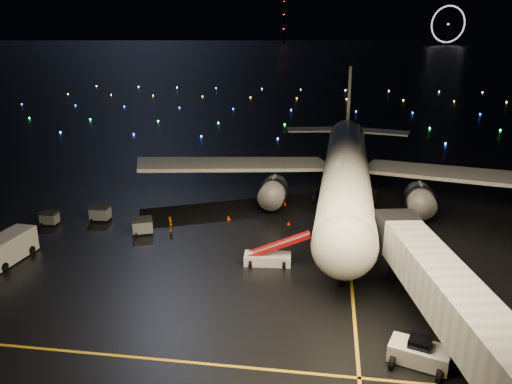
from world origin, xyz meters
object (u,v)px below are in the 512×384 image
baggage_cart_0 (100,213)px  airliner (348,141)px  service_truck (9,248)px  pushback_tug (419,351)px  baggage_cart_1 (142,226)px  crew_c (170,224)px  baggage_cart_2 (50,218)px  belt_loader (268,249)px

baggage_cart_0 → airliner: bearing=21.4°
service_truck → pushback_tug: bearing=-10.4°
pushback_tug → airliner: bearing=115.9°
pushback_tug → service_truck: bearing=-177.0°
baggage_cart_1 → pushback_tug: bearing=-58.4°
service_truck → baggage_cart_0: (4.03, 11.36, -0.42)m
crew_c → baggage_cart_0: size_ratio=0.81×
airliner → crew_c: size_ratio=31.51×
baggage_cart_2 → service_truck: bearing=-82.9°
pushback_tug → baggage_cart_1: bearing=163.5°
pushback_tug → crew_c: size_ratio=2.23×
baggage_cart_0 → belt_loader: bearing=-23.6°
belt_loader → service_truck: bearing=-177.8°
pushback_tug → service_truck: size_ratio=0.53×
belt_loader → baggage_cart_0: belt_loader is taller
crew_c → baggage_cart_1: (-2.81, -1.00, 0.04)m
pushback_tug → baggage_cart_1: (-26.19, 18.74, -0.01)m
belt_loader → baggage_cart_1: 15.40m
pushback_tug → baggage_cart_0: pushback_tug is taller
baggage_cart_0 → baggage_cart_2: 5.58m
service_truck → baggage_cart_1: bearing=44.2°
service_truck → baggage_cart_2: (-1.16, 9.31, -0.55)m
belt_loader → baggage_cart_0: 22.41m
belt_loader → baggage_cart_0: size_ratio=3.02×
baggage_cart_0 → baggage_cart_2: baggage_cart_0 is taller
pushback_tug → crew_c: bearing=158.9°
baggage_cart_2 → baggage_cart_0: bearing=21.5°
belt_loader → baggage_cart_1: (-14.40, 5.42, -0.67)m
pushback_tug → crew_c: pushback_tug is taller
crew_c → baggage_cart_2: (-14.31, 0.09, -0.08)m
airliner → service_truck: 40.39m
airliner → belt_loader: airliner is taller
belt_loader → crew_c: (-11.58, 6.42, -0.71)m
airliner → baggage_cart_2: airliner is taller
service_truck → baggage_cart_1: size_ratio=3.40×
belt_loader → baggage_cart_2: size_ratio=3.51×
pushback_tug → baggage_cart_1: pushback_tug is taller
pushback_tug → crew_c: (-23.37, 19.74, -0.05)m
airliner → baggage_cart_2: size_ratio=29.52×
crew_c → baggage_cart_1: bearing=-88.7°
service_truck → baggage_cart_0: service_truck is taller
crew_c → pushback_tug: bearing=31.5°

